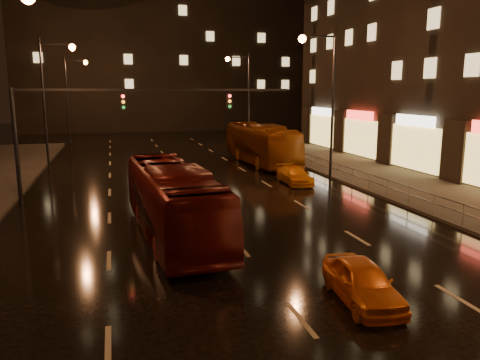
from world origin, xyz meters
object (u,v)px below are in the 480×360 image
object	(u,v)px
bus_red	(173,200)
taxi_near	(362,282)
taxi_far	(295,175)
bus_curb	(261,144)

from	to	relation	value
bus_red	taxi_near	xyz separation A→B (m)	(4.47, -7.86, -0.90)
bus_red	taxi_near	world-z (taller)	bus_red
bus_red	taxi_far	distance (m)	12.96
bus_red	taxi_far	size ratio (longest dim) A/B	2.80
bus_curb	taxi_far	xyz separation A→B (m)	(-0.50, -8.93, -1.10)
bus_red	taxi_far	bearing A→B (deg)	40.90
taxi_near	taxi_far	size ratio (longest dim) A/B	0.93
bus_red	bus_curb	bearing A→B (deg)	57.89
bus_curb	bus_red	bearing A→B (deg)	-119.50
bus_red	taxi_near	size ratio (longest dim) A/B	3.02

